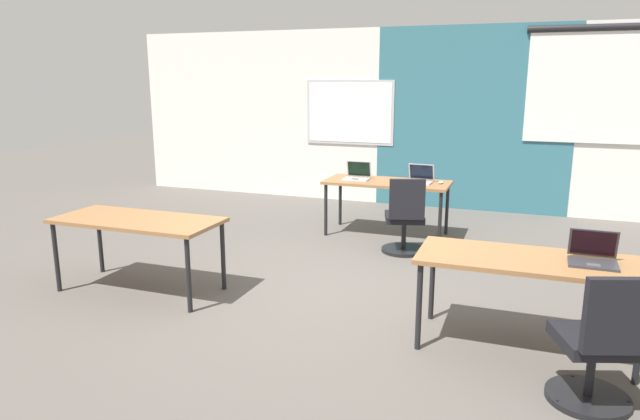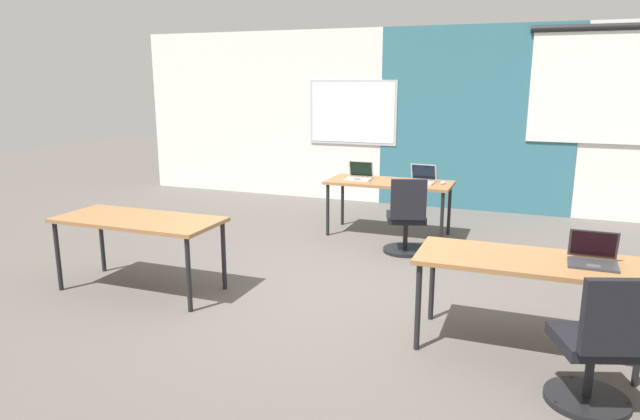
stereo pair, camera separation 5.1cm
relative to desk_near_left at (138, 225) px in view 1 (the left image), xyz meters
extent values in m
plane|color=#56514C|center=(1.75, 0.60, -0.66)|extent=(24.00, 24.00, 0.00)
cube|color=silver|center=(1.75, 4.80, 0.74)|extent=(10.00, 0.20, 2.80)
cube|color=#336B7A|center=(2.58, 4.69, 0.74)|extent=(2.93, 0.01, 2.80)
cube|color=#B7B7BC|center=(0.64, 4.69, 0.81)|extent=(1.48, 0.02, 1.04)
cube|color=white|center=(0.64, 4.68, 0.81)|extent=(1.40, 0.02, 0.96)
cube|color=white|center=(4.33, 4.67, 1.22)|extent=(2.00, 0.02, 1.54)
cylinder|color=black|center=(4.33, 4.67, 2.04)|extent=(2.10, 0.10, 0.10)
cube|color=olive|center=(0.00, 0.00, 0.04)|extent=(1.60, 0.70, 0.04)
cylinder|color=black|center=(-0.74, -0.30, -0.32)|extent=(0.04, 0.04, 0.68)
cylinder|color=black|center=(0.74, -0.30, -0.32)|extent=(0.04, 0.04, 0.68)
cylinder|color=black|center=(-0.74, 0.30, -0.32)|extent=(0.04, 0.04, 0.68)
cylinder|color=black|center=(0.74, 0.30, -0.32)|extent=(0.04, 0.04, 0.68)
cube|color=olive|center=(3.50, 0.00, 0.04)|extent=(1.60, 0.70, 0.04)
cylinder|color=black|center=(2.76, -0.30, -0.32)|extent=(0.04, 0.04, 0.68)
cylinder|color=black|center=(2.76, 0.30, -0.32)|extent=(0.04, 0.04, 0.68)
cylinder|color=black|center=(4.24, 0.30, -0.32)|extent=(0.04, 0.04, 0.68)
cube|color=olive|center=(1.75, 2.80, 0.04)|extent=(1.60, 0.70, 0.04)
cylinder|color=black|center=(1.01, 2.50, -0.32)|extent=(0.04, 0.04, 0.68)
cylinder|color=black|center=(2.49, 2.50, -0.32)|extent=(0.04, 0.04, 0.68)
cylinder|color=black|center=(1.01, 3.10, -0.32)|extent=(0.04, 0.04, 0.68)
cylinder|color=black|center=(2.49, 3.10, -0.32)|extent=(0.04, 0.04, 0.68)
cube|color=#B7B7BC|center=(1.34, 2.75, 0.07)|extent=(0.34, 0.24, 0.02)
cube|color=#4C4C4F|center=(1.34, 2.70, 0.08)|extent=(0.09, 0.06, 0.00)
cube|color=#B7B7BC|center=(1.34, 2.89, 0.18)|extent=(0.33, 0.08, 0.21)
cube|color=black|center=(1.34, 2.89, 0.19)|extent=(0.30, 0.06, 0.19)
cube|color=#333338|center=(3.94, -0.02, 0.07)|extent=(0.33, 0.24, 0.02)
cube|color=#4C4C4F|center=(3.93, -0.07, 0.08)|extent=(0.09, 0.06, 0.00)
cube|color=#333338|center=(3.94, 0.12, 0.18)|extent=(0.33, 0.07, 0.21)
cube|color=black|center=(3.94, 0.12, 0.19)|extent=(0.30, 0.06, 0.19)
cylinder|color=black|center=(3.92, -0.64, -0.64)|extent=(0.52, 0.52, 0.04)
cylinder|color=black|center=(3.92, -0.64, -0.45)|extent=(0.06, 0.06, 0.34)
cube|color=black|center=(3.92, -0.64, -0.24)|extent=(0.56, 0.56, 0.08)
cube|color=black|center=(4.00, -0.87, 0.03)|extent=(0.40, 0.19, 0.46)
sphere|color=black|center=(3.84, -0.42, -0.64)|extent=(0.04, 0.04, 0.04)
sphere|color=black|center=(4.16, -0.63, -0.64)|extent=(0.04, 0.04, 0.04)
sphere|color=black|center=(3.74, -0.78, -0.64)|extent=(0.04, 0.04, 0.04)
cube|color=#B7B7BC|center=(2.15, 2.79, 0.07)|extent=(0.34, 0.25, 0.02)
cube|color=#4C4C4F|center=(2.15, 2.74, 0.08)|extent=(0.09, 0.06, 0.00)
cube|color=#B7B7BC|center=(2.16, 2.94, 0.18)|extent=(0.33, 0.10, 0.21)
cube|color=black|center=(2.16, 2.94, 0.18)|extent=(0.30, 0.08, 0.18)
ellipsoid|color=silver|center=(2.43, 2.85, 0.08)|extent=(0.07, 0.11, 0.03)
cylinder|color=black|center=(2.13, 2.14, -0.64)|extent=(0.52, 0.52, 0.04)
cylinder|color=black|center=(2.13, 2.14, -0.45)|extent=(0.06, 0.06, 0.34)
cube|color=black|center=(2.13, 2.14, -0.24)|extent=(0.55, 0.55, 0.08)
cube|color=black|center=(2.20, 1.90, 0.03)|extent=(0.40, 0.17, 0.46)
sphere|color=black|center=(2.06, 2.36, -0.64)|extent=(0.04, 0.04, 0.04)
sphere|color=black|center=(2.36, 2.13, -0.64)|extent=(0.04, 0.04, 0.04)
sphere|color=black|center=(1.93, 2.00, -0.64)|extent=(0.04, 0.04, 0.04)
camera|label=1|loc=(3.45, -4.31, 1.36)|focal=31.91mm
camera|label=2|loc=(3.50, -4.29, 1.36)|focal=31.91mm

